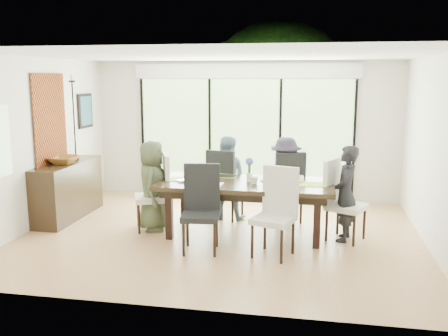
% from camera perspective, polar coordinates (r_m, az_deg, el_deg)
% --- Properties ---
extents(floor, '(6.00, 5.00, 0.01)m').
position_cam_1_polar(floor, '(7.73, -0.34, -7.68)').
color(floor, '#99643D').
rests_on(floor, ground).
extents(ceiling, '(6.00, 5.00, 0.01)m').
position_cam_1_polar(ceiling, '(7.36, -0.37, 12.82)').
color(ceiling, white).
rests_on(ceiling, wall_back).
extents(wall_back, '(6.00, 0.02, 2.70)m').
position_cam_1_polar(wall_back, '(9.88, 2.40, 4.34)').
color(wall_back, silver).
rests_on(wall_back, floor).
extents(wall_front, '(6.00, 0.02, 2.70)m').
position_cam_1_polar(wall_front, '(5.02, -5.78, -1.69)').
color(wall_front, beige).
rests_on(wall_front, floor).
extents(wall_left, '(0.02, 5.00, 2.70)m').
position_cam_1_polar(wall_left, '(8.52, -20.68, 2.69)').
color(wall_left, beige).
rests_on(wall_left, floor).
extents(wall_right, '(0.02, 5.00, 2.70)m').
position_cam_1_polar(wall_right, '(7.47, 22.96, 1.53)').
color(wall_right, silver).
rests_on(wall_right, floor).
extents(glass_doors, '(4.20, 0.02, 2.30)m').
position_cam_1_polar(glass_doors, '(9.86, 2.36, 3.45)').
color(glass_doors, '#598C3F').
rests_on(glass_doors, wall_back).
extents(blinds_header, '(4.40, 0.06, 0.28)m').
position_cam_1_polar(blinds_header, '(9.78, 2.41, 11.02)').
color(blinds_header, white).
rests_on(blinds_header, wall_back).
extents(mullion_a, '(0.05, 0.04, 2.30)m').
position_cam_1_polar(mullion_a, '(10.36, -9.24, 3.66)').
color(mullion_a, black).
rests_on(mullion_a, wall_back).
extents(mullion_b, '(0.05, 0.04, 2.30)m').
position_cam_1_polar(mullion_b, '(9.97, -1.63, 3.53)').
color(mullion_b, black).
rests_on(mullion_b, wall_back).
extents(mullion_c, '(0.05, 0.04, 2.30)m').
position_cam_1_polar(mullion_c, '(9.77, 6.43, 3.33)').
color(mullion_c, black).
rests_on(mullion_c, wall_back).
extents(mullion_d, '(0.05, 0.04, 2.30)m').
position_cam_1_polar(mullion_d, '(9.78, 14.65, 3.06)').
color(mullion_d, black).
rests_on(mullion_d, wall_back).
extents(deck, '(6.00, 1.80, 0.10)m').
position_cam_1_polar(deck, '(10.98, 3.01, -2.46)').
color(deck, brown).
rests_on(deck, ground).
extents(rail_top, '(6.00, 0.08, 0.06)m').
position_cam_1_polar(rail_top, '(11.65, 3.56, 1.29)').
color(rail_top, brown).
rests_on(rail_top, deck).
extents(foliage_left, '(3.20, 3.20, 3.20)m').
position_cam_1_polar(foliage_left, '(12.86, -3.88, 6.14)').
color(foliage_left, '#14380F').
rests_on(foliage_left, ground).
extents(foliage_mid, '(4.00, 4.00, 4.00)m').
position_cam_1_polar(foliage_mid, '(13.07, 6.24, 7.75)').
color(foliage_mid, '#14380F').
rests_on(foliage_mid, ground).
extents(foliage_right, '(2.80, 2.80, 2.80)m').
position_cam_1_polar(foliage_right, '(12.30, 14.33, 4.80)').
color(foliage_right, '#14380F').
rests_on(foliage_right, ground).
extents(foliage_far, '(3.60, 3.60, 3.60)m').
position_cam_1_polar(foliage_far, '(13.88, 2.30, 7.22)').
color(foliage_far, '#14380F').
rests_on(foliage_far, ground).
extents(table_top, '(2.64, 1.21, 0.07)m').
position_cam_1_polar(table_top, '(7.56, 2.47, -1.85)').
color(table_top, black).
rests_on(table_top, floor).
extents(table_apron, '(2.42, 0.99, 0.11)m').
position_cam_1_polar(table_apron, '(7.58, 2.47, -2.58)').
color(table_apron, black).
rests_on(table_apron, floor).
extents(table_leg_fl, '(0.10, 0.10, 0.76)m').
position_cam_1_polar(table_leg_fl, '(7.48, -6.28, -5.29)').
color(table_leg_fl, black).
rests_on(table_leg_fl, floor).
extents(table_leg_fr, '(0.10, 0.10, 0.76)m').
position_cam_1_polar(table_leg_fr, '(7.18, 10.57, -6.09)').
color(table_leg_fr, black).
rests_on(table_leg_fr, floor).
extents(table_leg_bl, '(0.10, 0.10, 0.76)m').
position_cam_1_polar(table_leg_bl, '(8.28, -4.56, -3.72)').
color(table_leg_bl, black).
rests_on(table_leg_bl, floor).
extents(table_leg_br, '(0.10, 0.10, 0.76)m').
position_cam_1_polar(table_leg_br, '(8.00, 10.59, -4.36)').
color(table_leg_br, black).
rests_on(table_leg_br, floor).
extents(chair_left_end, '(0.66, 0.66, 1.21)m').
position_cam_1_polar(chair_left_end, '(7.95, -8.32, -2.73)').
color(chair_left_end, silver).
rests_on(chair_left_end, floor).
extents(chair_right_end, '(0.67, 0.67, 1.21)m').
position_cam_1_polar(chair_right_end, '(7.55, 13.83, -3.63)').
color(chair_right_end, silver).
rests_on(chair_right_end, floor).
extents(chair_far_left, '(0.62, 0.62, 1.21)m').
position_cam_1_polar(chair_far_left, '(8.49, 0.27, -1.76)').
color(chair_far_left, black).
rests_on(chair_far_left, floor).
extents(chair_far_right, '(0.66, 0.66, 1.21)m').
position_cam_1_polar(chair_far_right, '(8.37, 7.02, -2.01)').
color(chair_far_right, black).
rests_on(chair_far_right, floor).
extents(chair_near_left, '(0.57, 0.57, 1.21)m').
position_cam_1_polar(chair_near_left, '(6.86, -2.72, -4.73)').
color(chair_near_left, black).
rests_on(chair_near_left, floor).
extents(chair_near_right, '(0.64, 0.64, 1.21)m').
position_cam_1_polar(chair_near_right, '(6.71, 5.66, -5.12)').
color(chair_near_right, beige).
rests_on(chair_near_right, floor).
extents(person_left_end, '(0.53, 0.73, 1.42)m').
position_cam_1_polar(person_left_end, '(7.92, -8.20, -2.00)').
color(person_left_end, '#414B32').
rests_on(person_left_end, floor).
extents(person_right_end, '(0.52, 0.72, 1.42)m').
position_cam_1_polar(person_right_end, '(7.52, 13.72, -2.85)').
color(person_right_end, black).
rests_on(person_right_end, floor).
extents(person_far_left, '(0.68, 0.44, 1.42)m').
position_cam_1_polar(person_far_left, '(8.45, 0.24, -1.10)').
color(person_far_left, '#728EA4').
rests_on(person_far_left, floor).
extents(person_far_right, '(0.74, 0.55, 1.42)m').
position_cam_1_polar(person_far_right, '(8.33, 7.03, -1.34)').
color(person_far_right, '#272131').
rests_on(person_far_right, floor).
extents(placemat_left, '(0.48, 0.35, 0.01)m').
position_cam_1_polar(placemat_left, '(7.74, -4.50, -1.31)').
color(placemat_left, '#9FB440').
rests_on(placemat_left, table_top).
extents(placemat_right, '(0.48, 0.35, 0.01)m').
position_cam_1_polar(placemat_right, '(7.48, 9.70, -1.83)').
color(placemat_right, '#9FC646').
rests_on(placemat_right, table_top).
extents(placemat_far_l, '(0.48, 0.35, 0.01)m').
position_cam_1_polar(placemat_far_l, '(8.01, -0.31, -0.87)').
color(placemat_far_l, '#78A33A').
rests_on(placemat_far_l, table_top).
extents(placemat_far_r, '(0.48, 0.35, 0.01)m').
position_cam_1_polar(placemat_far_r, '(7.89, 6.85, -1.13)').
color(placemat_far_r, '#ACC044').
rests_on(placemat_far_r, table_top).
extents(placemat_paper, '(0.48, 0.35, 0.01)m').
position_cam_1_polar(placemat_paper, '(7.36, -2.10, -1.89)').
color(placemat_paper, white).
rests_on(placemat_paper, table_top).
extents(tablet_far_l, '(0.29, 0.20, 0.01)m').
position_cam_1_polar(tablet_far_l, '(7.94, 0.33, -0.90)').
color(tablet_far_l, black).
rests_on(tablet_far_l, table_top).
extents(tablet_far_r, '(0.26, 0.19, 0.01)m').
position_cam_1_polar(tablet_far_r, '(7.84, 6.46, -1.12)').
color(tablet_far_r, black).
rests_on(tablet_far_r, table_top).
extents(papers, '(0.33, 0.24, 0.00)m').
position_cam_1_polar(papers, '(7.44, 7.77, -1.86)').
color(papers, white).
rests_on(papers, table_top).
extents(platter_base, '(0.29, 0.29, 0.03)m').
position_cam_1_polar(platter_base, '(7.36, -2.10, -1.77)').
color(platter_base, white).
rests_on(platter_base, table_top).
extents(platter_snacks, '(0.22, 0.22, 0.02)m').
position_cam_1_polar(platter_snacks, '(7.35, -2.10, -1.62)').
color(platter_snacks, '#C07716').
rests_on(platter_snacks, table_top).
extents(vase, '(0.09, 0.09, 0.13)m').
position_cam_1_polar(vase, '(7.58, 2.91, -1.05)').
color(vase, silver).
rests_on(vase, table_top).
extents(hyacinth_stems, '(0.04, 0.04, 0.18)m').
position_cam_1_polar(hyacinth_stems, '(7.56, 2.92, -0.07)').
color(hyacinth_stems, '#337226').
rests_on(hyacinth_stems, table_top).
extents(hyacinth_blooms, '(0.12, 0.12, 0.12)m').
position_cam_1_polar(hyacinth_blooms, '(7.54, 2.93, 0.75)').
color(hyacinth_blooms, '#5353D1').
rests_on(hyacinth_blooms, table_top).
extents(laptop, '(0.41, 0.43, 0.03)m').
position_cam_1_polar(laptop, '(7.62, -3.97, -1.41)').
color(laptop, silver).
rests_on(laptop, table_top).
extents(cup_a, '(0.18, 0.18, 0.11)m').
position_cam_1_polar(cup_a, '(7.81, -2.45, -0.80)').
color(cup_a, white).
rests_on(cup_a, table_top).
extents(cup_b, '(0.14, 0.14, 0.10)m').
position_cam_1_polar(cup_b, '(7.43, 3.52, -1.42)').
color(cup_b, white).
rests_on(cup_b, table_top).
extents(cup_c, '(0.14, 0.14, 0.11)m').
position_cam_1_polar(cup_c, '(7.57, 8.59, -1.27)').
color(cup_c, white).
rests_on(cup_c, table_top).
extents(book, '(0.26, 0.30, 0.02)m').
position_cam_1_polar(book, '(7.57, 4.41, -1.52)').
color(book, white).
rests_on(book, table_top).
extents(sideboard, '(0.48, 1.71, 0.96)m').
position_cam_1_polar(sideboard, '(8.95, -17.40, -2.44)').
color(sideboard, black).
rests_on(sideboard, floor).
extents(bowl, '(0.51, 0.51, 0.12)m').
position_cam_1_polar(bowl, '(8.76, -17.89, 0.88)').
color(bowl, brown).
rests_on(bowl, sideboard).
extents(candlestick_base, '(0.11, 0.11, 0.04)m').
position_cam_1_polar(candlestick_base, '(9.16, -16.55, 1.10)').
color(candlestick_base, black).
rests_on(candlestick_base, sideboard).
extents(candlestick_shaft, '(0.03, 0.03, 1.33)m').
position_cam_1_polar(candlestick_shaft, '(9.08, -16.77, 5.28)').
color(candlestick_shaft, black).
rests_on(candlestick_shaft, sideboard).
extents(candlestick_pan, '(0.11, 0.11, 0.03)m').
position_cam_1_polar(candlestick_pan, '(9.05, -16.99, 9.45)').
color(candlestick_pan, black).
rests_on(candlestick_pan, sideboard).
extents(candle, '(0.04, 0.04, 0.11)m').
position_cam_1_polar(candle, '(9.05, -17.02, 9.86)').
color(candle, silver).
rests_on(candle, sideboard).
extents(tapestry, '(0.02, 1.00, 1.50)m').
position_cam_1_polar(tapestry, '(8.80, -19.27, 5.30)').
color(tapestry, '#963C15').
rests_on(tapestry, wall_left).
extents(art_frame, '(0.03, 0.55, 0.65)m').
position_cam_1_polar(art_frame, '(9.95, -15.58, 6.32)').
color(art_frame, black).
rests_on(art_frame, wall_left).
extents(art_canvas, '(0.01, 0.45, 0.55)m').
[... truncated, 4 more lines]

